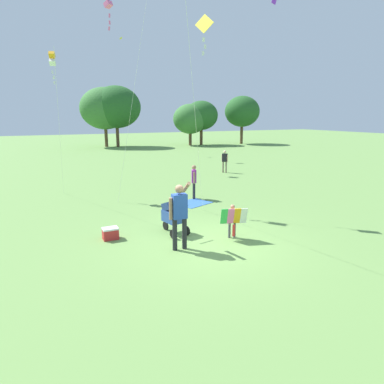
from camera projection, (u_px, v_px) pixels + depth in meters
The scene contains 12 objects.
ground_plane at pixel (205, 244), 9.70m from camera, with size 120.00×120.00×0.00m, color #668E47.
treeline_distant at pixel (155, 111), 39.66m from camera, with size 21.41×7.63×6.82m.
child_with_butterfly_kite at pixel (233, 218), 10.03m from camera, with size 0.80×0.47×1.02m.
person_adult_flyer at pixel (179, 211), 9.08m from camera, with size 0.61×0.55×1.89m.
stroller at pixel (172, 214), 10.44m from camera, with size 0.66×1.12×1.03m.
kite_adult_black at pixel (203, 36), 11.59m from camera, with size 2.34×3.44×7.01m.
kite_orange_delta at pixel (52, 60), 14.62m from camera, with size 0.37×4.11×6.26m.
kite_green_novelty at pixel (109, 3), 12.67m from camera, with size 1.32×1.30×8.05m.
person_red_shirt at pixel (225, 160), 21.52m from camera, with size 0.32×0.40×1.42m.
person_sitting_far at pixel (194, 179), 14.74m from camera, with size 0.31×0.45×1.49m.
picnic_blanket at pixel (193, 203), 14.15m from camera, with size 1.35×1.06×0.02m, color #3366B2.
cooler_box at pixel (110, 233), 10.04m from camera, with size 0.45×0.33×0.35m.
Camera 1 is at (-4.27, -8.08, 3.59)m, focal length 31.83 mm.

